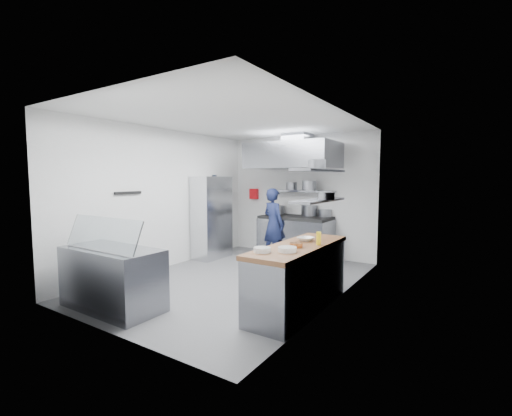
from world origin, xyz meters
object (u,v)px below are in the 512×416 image
Objects in this scene: chef at (273,224)px; display_case at (113,278)px; gas_range at (296,239)px; wire_rack at (212,217)px.

chef is 3.76m from display_case.
gas_range is 1.07× the size of display_case.
wire_rack is (-1.27, -0.60, 0.13)m from chef.
display_case is at bearing -100.97° from gas_range.
wire_rack is at bearing -148.87° from gas_range.
chef is 0.86× the size of wire_rack.
gas_range reaches higher than display_case.
gas_range is 0.86× the size of wire_rack.
wire_rack is 1.23× the size of display_case.
gas_range is at bearing -113.06° from chef.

